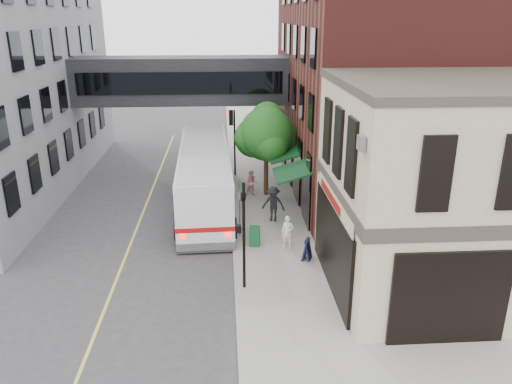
{
  "coord_description": "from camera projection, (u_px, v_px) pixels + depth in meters",
  "views": [
    {
      "loc": [
        -0.28,
        -15.84,
        10.67
      ],
      "look_at": [
        1.09,
        5.24,
        3.09
      ],
      "focal_mm": 35.0,
      "sensor_mm": 36.0,
      "label": 1
    }
  ],
  "objects": [
    {
      "name": "sandwich_board",
      "position": [
        307.0,
        249.0,
        22.49
      ],
      "size": [
        0.55,
        0.65,
        0.99
      ],
      "primitive_type": "cube",
      "rotation": [
        0.0,
        0.0,
        -0.41
      ],
      "color": "black",
      "rests_on": "sidewalk_main"
    },
    {
      "name": "traffic_signal_far",
      "position": [
        232.0,
        130.0,
        33.36
      ],
      "size": [
        0.53,
        0.28,
        4.5
      ],
      "color": "black",
      "rests_on": "sidewalk_main"
    },
    {
      "name": "lane_marking",
      "position": [
        141.0,
        218.0,
        27.59
      ],
      "size": [
        0.12,
        40.0,
        0.01
      ],
      "primitive_type": "cube",
      "color": "#D8CC4C",
      "rests_on": "ground"
    },
    {
      "name": "ground",
      "position": [
        236.0,
        318.0,
        18.5
      ],
      "size": [
        120.0,
        120.0,
        0.0
      ],
      "primitive_type": "plane",
      "color": "#38383A",
      "rests_on": "ground"
    },
    {
      "name": "sidewalk_main",
      "position": [
        261.0,
        190.0,
        31.74
      ],
      "size": [
        4.0,
        60.0,
        0.15
      ],
      "primitive_type": "cube",
      "color": "gray",
      "rests_on": "ground"
    },
    {
      "name": "pedestrian_c",
      "position": [
        273.0,
        204.0,
        26.54
      ],
      "size": [
        1.4,
        1.04,
        1.93
      ],
      "primitive_type": "imported",
      "rotation": [
        0.0,
        0.0,
        -0.29
      ],
      "color": "black",
      "rests_on": "sidewalk_main"
    },
    {
      "name": "traffic_signal_near",
      "position": [
        243.0,
        223.0,
        19.39
      ],
      "size": [
        0.44,
        0.22,
        4.6
      ],
      "color": "black",
      "rests_on": "sidewalk_main"
    },
    {
      "name": "brick_building",
      "position": [
        389.0,
        77.0,
        30.83
      ],
      "size": [
        13.76,
        18.0,
        14.0
      ],
      "color": "#521E19",
      "rests_on": "ground"
    },
    {
      "name": "pedestrian_a",
      "position": [
        287.0,
        232.0,
        23.57
      ],
      "size": [
        0.66,
        0.53,
        1.57
      ],
      "primitive_type": "imported",
      "rotation": [
        0.0,
        0.0,
        -0.3
      ],
      "color": "white",
      "rests_on": "sidewalk_main"
    },
    {
      "name": "skyway_bridge",
      "position": [
        182.0,
        80.0,
        33.03
      ],
      "size": [
        14.0,
        3.18,
        3.0
      ],
      "color": "black",
      "rests_on": "ground"
    },
    {
      "name": "street_tree",
      "position": [
        266.0,
        134.0,
        29.73
      ],
      "size": [
        3.8,
        3.2,
        5.6
      ],
      "color": "#382619",
      "rests_on": "sidewalk_main"
    },
    {
      "name": "bus",
      "position": [
        205.0,
        175.0,
        28.66
      ],
      "size": [
        3.4,
        12.73,
        3.4
      ],
      "color": "white",
      "rests_on": "ground"
    },
    {
      "name": "pedestrian_b",
      "position": [
        252.0,
        183.0,
        30.35
      ],
      "size": [
        0.82,
        0.66,
        1.58
      ],
      "primitive_type": "imported",
      "rotation": [
        0.0,
        0.0,
        -0.08
      ],
      "color": "pink",
      "rests_on": "sidewalk_main"
    },
    {
      "name": "corner_building",
      "position": [
        462.0,
        189.0,
        19.5
      ],
      "size": [
        10.19,
        8.12,
        8.45
      ],
      "color": "tan",
      "rests_on": "ground"
    },
    {
      "name": "newspaper_box",
      "position": [
        255.0,
        236.0,
        23.84
      ],
      "size": [
        0.55,
        0.5,
        0.96
      ],
      "primitive_type": "cube",
      "rotation": [
        0.0,
        0.0,
        -0.17
      ],
      "color": "#124E25",
      "rests_on": "sidewalk_main"
    },
    {
      "name": "street_sign_pole",
      "position": [
        240.0,
        202.0,
        24.44
      ],
      "size": [
        0.08,
        0.75,
        3.0
      ],
      "color": "gray",
      "rests_on": "sidewalk_main"
    }
  ]
}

